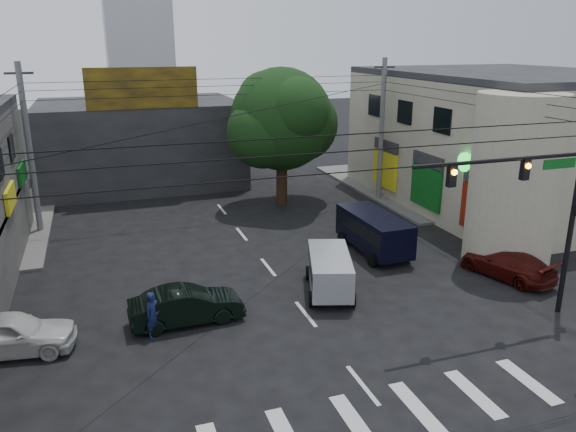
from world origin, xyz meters
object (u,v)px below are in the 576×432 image
utility_pole_far_left (30,150)px  silver_minivan (330,274)px  traffic_gantry (540,197)px  navy_van (374,234)px  utility_pole_far_right (381,131)px  traffic_officer (153,315)px  white_compact (9,334)px  street_tree (282,120)px  dark_sedan (187,306)px  maroon_sedan (507,264)px

utility_pole_far_left → silver_minivan: size_ratio=2.17×
traffic_gantry → navy_van: size_ratio=1.45×
utility_pole_far_left → utility_pole_far_right: (21.00, 0.00, 0.00)m
traffic_officer → traffic_gantry: bearing=-48.2°
utility_pole_far_right → white_compact: bearing=-147.5°
silver_minivan → navy_van: 5.34m
street_tree → utility_pole_far_right: utility_pole_far_right is taller
utility_pole_far_left → traffic_officer: utility_pole_far_left is taller
navy_van → white_compact: bearing=104.9°
utility_pole_far_left → dark_sedan: bearing=-65.4°
street_tree → dark_sedan: street_tree is taller
maroon_sedan → dark_sedan: bearing=-17.2°
silver_minivan → street_tree: bearing=8.5°
dark_sedan → traffic_officer: 1.48m
utility_pole_far_left → navy_van: 18.69m
utility_pole_far_right → maroon_sedan: 14.17m
utility_pole_far_right → white_compact: size_ratio=2.04×
utility_pole_far_right → white_compact: (-21.00, -13.39, -3.87)m
traffic_gantry → dark_sedan: size_ratio=1.68×
white_compact → silver_minivan: silver_minivan is taller
street_tree → maroon_sedan: bearing=-68.3°
utility_pole_far_left → traffic_officer: (4.74, -13.88, -3.73)m
street_tree → maroon_sedan: size_ratio=1.87×
dark_sedan → maroon_sedan: (14.28, -0.42, -0.07)m
white_compact → silver_minivan: bearing=-76.9°
traffic_gantry → maroon_sedan: (1.98, 3.42, -4.20)m
navy_van → silver_minivan: bearing=131.8°
utility_pole_far_left → dark_sedan: size_ratio=2.14×
white_compact → traffic_officer: traffic_officer is taller
utility_pole_far_left → white_compact: 13.94m
white_compact → traffic_officer: (4.74, -0.49, 0.14)m
utility_pole_far_left → traffic_officer: 15.14m
utility_pole_far_left → street_tree: bearing=3.9°
street_tree → navy_van: street_tree is taller
utility_pole_far_left → traffic_gantry: bearing=-42.9°
white_compact → maroon_sedan: white_compact is taller
utility_pole_far_right → silver_minivan: utility_pole_far_right is taller
dark_sedan → maroon_sedan: size_ratio=0.92×
street_tree → white_compact: bearing=-135.2°
traffic_gantry → navy_van: bearing=105.4°
traffic_officer → white_compact: bearing=138.9°
utility_pole_far_left → utility_pole_far_right: size_ratio=1.00×
street_tree → silver_minivan: street_tree is taller
silver_minivan → traffic_officer: bearing=119.3°
traffic_gantry → traffic_officer: traffic_gantry is taller
street_tree → silver_minivan: bearing=-99.9°
utility_pole_far_left → navy_van: utility_pole_far_left is taller
utility_pole_far_left → utility_pole_far_right: 21.00m
white_compact → navy_van: bearing=-65.5°
dark_sedan → traffic_officer: traffic_officer is taller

